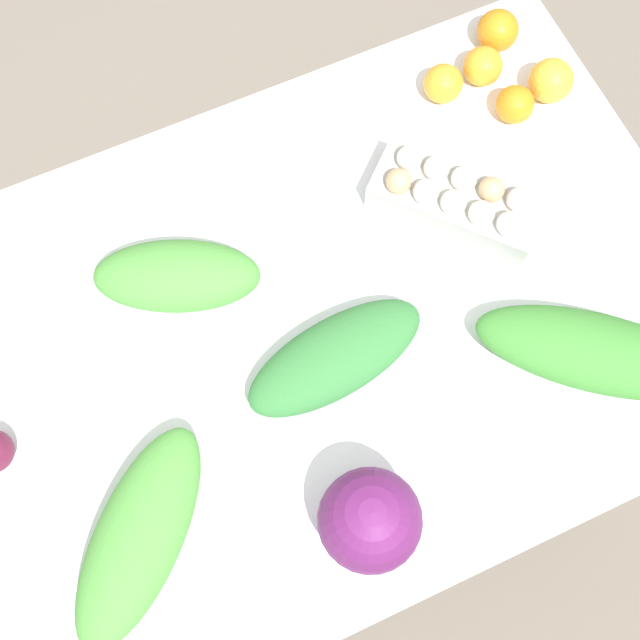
# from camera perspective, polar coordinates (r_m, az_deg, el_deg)

# --- Properties ---
(ground_plane) EXTENTS (8.00, 8.00, 0.00)m
(ground_plane) POSITION_cam_1_polar(r_m,az_deg,el_deg) (2.20, 0.00, -7.19)
(ground_plane) COLOR #70665B
(dining_table) EXTENTS (1.32, 0.92, 0.76)m
(dining_table) POSITION_cam_1_polar(r_m,az_deg,el_deg) (1.57, 0.00, -1.55)
(dining_table) COLOR silver
(dining_table) RESTS_ON ground_plane
(cabbage_purple) EXTENTS (0.15, 0.15, 0.15)m
(cabbage_purple) POSITION_cam_1_polar(r_m,az_deg,el_deg) (1.32, 3.21, -12.68)
(cabbage_purple) COLOR #601E5B
(cabbage_purple) RESTS_ON dining_table
(egg_carton) EXTENTS (0.27, 0.29, 0.09)m
(egg_carton) POSITION_cam_1_polar(r_m,az_deg,el_deg) (1.54, 8.72, 7.66)
(egg_carton) COLOR #A8A8A3
(egg_carton) RESTS_ON dining_table
(greens_bunch_beet_tops) EXTENTS (0.33, 0.33, 0.09)m
(greens_bunch_beet_tops) POSITION_cam_1_polar(r_m,az_deg,el_deg) (1.37, -11.47, -13.34)
(greens_bunch_beet_tops) COLOR #4C933D
(greens_bunch_beet_tops) RESTS_ON dining_table
(greens_bunch_kale) EXTENTS (0.30, 0.23, 0.09)m
(greens_bunch_kale) POSITION_cam_1_polar(r_m,az_deg,el_deg) (1.47, -9.14, 2.80)
(greens_bunch_kale) COLOR #4C933D
(greens_bunch_kale) RESTS_ON dining_table
(greens_bunch_dandelion) EXTENTS (0.33, 0.17, 0.07)m
(greens_bunch_dandelion) POSITION_cam_1_polar(r_m,az_deg,el_deg) (1.41, 0.99, -2.40)
(greens_bunch_dandelion) COLOR #337538
(greens_bunch_dandelion) RESTS_ON dining_table
(greens_bunch_chard) EXTENTS (0.39, 0.34, 0.09)m
(greens_bunch_chard) POSITION_cam_1_polar(r_m,az_deg,el_deg) (1.48, 17.23, -1.99)
(greens_bunch_chard) COLOR #3D8433
(greens_bunch_chard) RESTS_ON dining_table
(orange_0) EXTENTS (0.07, 0.07, 0.07)m
(orange_0) POSITION_cam_1_polar(r_m,az_deg,el_deg) (1.70, 10.38, 15.69)
(orange_0) COLOR orange
(orange_0) RESTS_ON dining_table
(orange_1) EXTENTS (0.08, 0.08, 0.08)m
(orange_1) POSITION_cam_1_polar(r_m,az_deg,el_deg) (1.75, 11.31, 17.71)
(orange_1) COLOR orange
(orange_1) RESTS_ON dining_table
(orange_2) EXTENTS (0.07, 0.07, 0.07)m
(orange_2) POSITION_cam_1_polar(r_m,az_deg,el_deg) (1.66, 12.37, 13.33)
(orange_2) COLOR orange
(orange_2) RESTS_ON dining_table
(orange_3) EXTENTS (0.08, 0.08, 0.08)m
(orange_3) POSITION_cam_1_polar(r_m,az_deg,el_deg) (1.70, 14.57, 14.61)
(orange_3) COLOR #F9A833
(orange_3) RESTS_ON dining_table
(orange_4) EXTENTS (0.07, 0.07, 0.07)m
(orange_4) POSITION_cam_1_polar(r_m,az_deg,el_deg) (1.67, 7.89, 14.76)
(orange_4) COLOR orange
(orange_4) RESTS_ON dining_table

